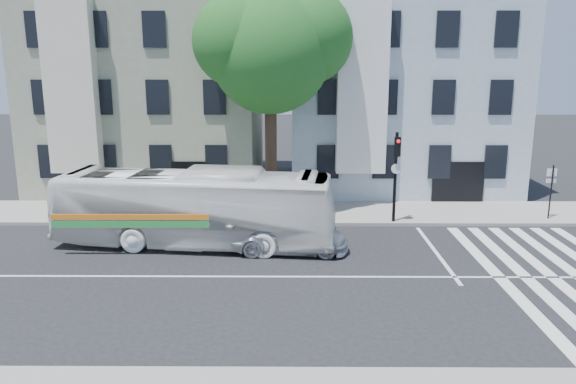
{
  "coord_description": "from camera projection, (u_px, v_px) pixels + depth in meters",
  "views": [
    {
      "loc": [
        0.98,
        -17.82,
        7.09
      ],
      "look_at": [
        0.85,
        2.35,
        2.4
      ],
      "focal_mm": 35.0,
      "sensor_mm": 36.0,
      "label": 1
    }
  ],
  "objects": [
    {
      "name": "sedan",
      "position": [
        288.0,
        235.0,
        21.31
      ],
      "size": [
        2.03,
        4.63,
        1.32
      ],
      "primitive_type": "imported",
      "rotation": [
        0.0,
        0.0,
        1.53
      ],
      "color": "silver",
      "rests_on": "ground"
    },
    {
      "name": "ground",
      "position": [
        262.0,
        277.0,
        18.97
      ],
      "size": [
        120.0,
        120.0,
        0.0
      ],
      "primitive_type": "plane",
      "color": "black",
      "rests_on": "ground"
    },
    {
      "name": "sidewalk_far",
      "position": [
        271.0,
        213.0,
        26.74
      ],
      "size": [
        80.0,
        4.0,
        0.15
      ],
      "primitive_type": "cube",
      "color": "gray",
      "rests_on": "ground"
    },
    {
      "name": "building_right",
      "position": [
        396.0,
        90.0,
        32.28
      ],
      "size": [
        12.0,
        10.0,
        11.0
      ],
      "primitive_type": "cube",
      "color": "#9CA9B9",
      "rests_on": "ground"
    },
    {
      "name": "traffic_signal",
      "position": [
        396.0,
        166.0,
        24.37
      ],
      "size": [
        0.42,
        0.53,
        4.13
      ],
      "rotation": [
        0.0,
        0.0,
        -0.28
      ],
      "color": "black",
      "rests_on": "ground"
    },
    {
      "name": "hedge",
      "position": [
        175.0,
        210.0,
        25.5
      ],
      "size": [
        8.49,
        2.59,
        0.7
      ],
      "primitive_type": null,
      "rotation": [
        0.0,
        0.0,
        -0.21
      ],
      "color": "#20531B",
      "rests_on": "sidewalk_far"
    },
    {
      "name": "bus",
      "position": [
        195.0,
        208.0,
        21.91
      ],
      "size": [
        3.78,
        11.2,
        3.06
      ],
      "primitive_type": "imported",
      "rotation": [
        0.0,
        0.0,
        1.46
      ],
      "color": "white",
      "rests_on": "ground"
    },
    {
      "name": "building_left",
      "position": [
        154.0,
        90.0,
        32.37
      ],
      "size": [
        12.0,
        10.0,
        11.0
      ],
      "primitive_type": "cube",
      "color": "gray",
      "rests_on": "ground"
    },
    {
      "name": "far_sign_pole",
      "position": [
        551.0,
        185.0,
        25.19
      ],
      "size": [
        0.44,
        0.15,
        2.45
      ],
      "rotation": [
        0.0,
        0.0,
        0.0
      ],
      "color": "black",
      "rests_on": "sidewalk_far"
    },
    {
      "name": "street_tree",
      "position": [
        272.0,
        45.0,
        25.7
      ],
      "size": [
        7.3,
        5.9,
        11.1
      ],
      "color": "#2D2116",
      "rests_on": "ground"
    }
  ]
}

